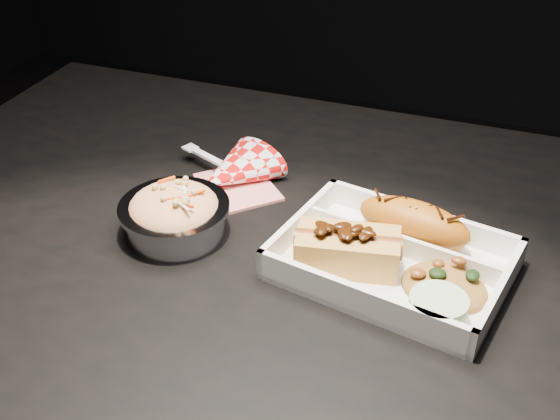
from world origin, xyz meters
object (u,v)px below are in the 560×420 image
object	(u,v)px
fried_pastry	(414,223)
hotdog	(348,247)
food_tray	(393,263)
foil_coleslaw_cup	(174,213)
dining_table	(304,304)
napkin_fork	(233,173)

from	to	relation	value
fried_pastry	hotdog	bearing A→B (deg)	-129.72
hotdog	food_tray	bearing A→B (deg)	8.97
food_tray	foil_coleslaw_cup	distance (m)	0.27
hotdog	foil_coleslaw_cup	distance (m)	0.21
dining_table	hotdog	world-z (taller)	hotdog
hotdog	foil_coleslaw_cup	xyz separation A→B (m)	(-0.21, -0.00, -0.00)
hotdog	napkin_fork	xyz separation A→B (m)	(-0.20, 0.13, -0.02)
foil_coleslaw_cup	food_tray	bearing A→B (deg)	4.48
food_tray	hotdog	xyz separation A→B (m)	(-0.05, -0.02, 0.02)
dining_table	fried_pastry	size ratio (longest dim) A/B	8.74
dining_table	foil_coleslaw_cup	world-z (taller)	foil_coleslaw_cup
food_tray	napkin_fork	world-z (taller)	napkin_fork
dining_table	food_tray	world-z (taller)	food_tray
fried_pastry	foil_coleslaw_cup	world-z (taller)	foil_coleslaw_cup
fried_pastry	hotdog	world-z (taller)	hotdog
dining_table	hotdog	bearing A→B (deg)	-24.39
fried_pastry	foil_coleslaw_cup	bearing A→B (deg)	-164.75
food_tray	fried_pastry	size ratio (longest dim) A/B	2.04
dining_table	fried_pastry	distance (m)	0.18
napkin_fork	foil_coleslaw_cup	bearing A→B (deg)	-74.35
fried_pastry	foil_coleslaw_cup	size ratio (longest dim) A/B	1.03
hotdog	napkin_fork	distance (m)	0.24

